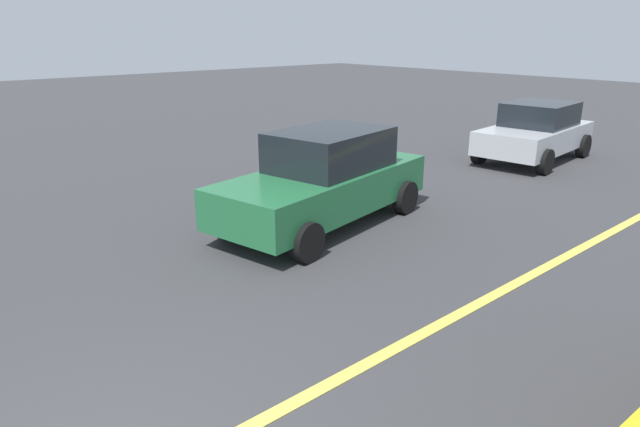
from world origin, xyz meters
The scene contains 3 objects.
lane_marking_centre centered at (3.00, 0.00, 0.01)m, with size 28.00×0.16×0.01m, color #E0D14C.
car_green_crossing centered at (5.67, 3.69, 0.85)m, with size 4.67×2.59×1.71m.
car_silver_near_curb centered at (13.42, 3.85, 0.78)m, with size 4.05×2.29×1.54m.
Camera 1 is at (-0.76, -3.54, 3.42)m, focal length 31.19 mm.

